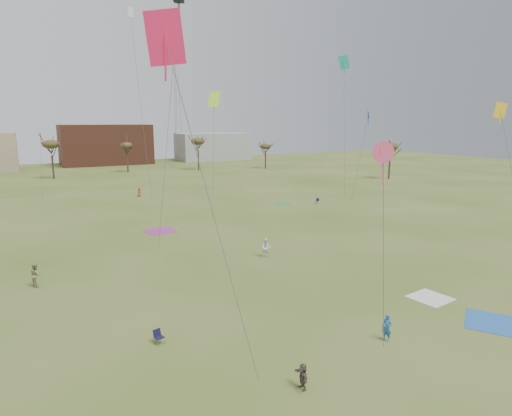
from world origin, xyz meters
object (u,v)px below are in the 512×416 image
flyer_near_right (387,328)px  radio_tower (177,103)px  camp_chair_left (159,340)px  camp_chair_right (317,202)px

flyer_near_right → radio_tower: size_ratio=0.04×
camp_chair_left → radio_tower: bearing=54.2°
flyer_near_right → camp_chair_left: bearing=-138.0°
flyer_near_right → camp_chair_right: size_ratio=1.94×
camp_chair_right → radio_tower: 92.40m
camp_chair_left → radio_tower: size_ratio=0.02×
camp_chair_left → camp_chair_right: 47.74m
flyer_near_right → camp_chair_left: size_ratio=1.94×
radio_tower → camp_chair_right: bearing=-94.2°
camp_chair_left → radio_tower: (41.70, 122.60, 18.95)m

